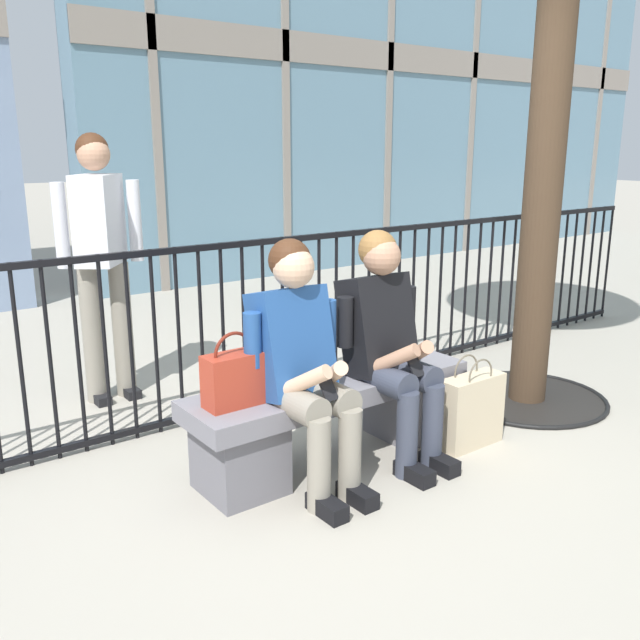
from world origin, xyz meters
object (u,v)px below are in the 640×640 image
Objects in this scene: seated_person_companion at (388,339)px; seated_person_with_phone at (302,359)px; shopping_bag at (471,410)px; bystander_at_railing at (101,248)px; stone_bench at (331,412)px; handbag_on_bench at (234,378)px.

seated_person_with_phone is at bearing 180.00° from seated_person_companion.
seated_person_companion is at bearing 156.60° from shopping_bag.
seated_person_with_phone is at bearing -79.44° from bystander_at_railing.
handbag_on_bench is at bearing -179.01° from stone_bench.
stone_bench is at bearing 0.99° from handbag_on_bench.
bystander_at_railing reaches higher than handbag_on_bench.
handbag_on_bench is at bearing 158.69° from seated_person_with_phone.
stone_bench is 1.32× the size of seated_person_with_phone.
stone_bench is at bearing 154.99° from seated_person_companion.
stone_bench is 1.32× the size of seated_person_companion.
seated_person_companion reaches higher than stone_bench.
stone_bench is 0.80m from shopping_bag.
seated_person_with_phone is at bearing 168.94° from shopping_bag.
shopping_bag is at bearing -11.06° from seated_person_with_phone.
bystander_at_railing is at bearing 110.42° from stone_bench.
shopping_bag is at bearing -23.40° from seated_person_companion.
seated_person_companion is (0.28, -0.13, 0.38)m from stone_bench.
shopping_bag is (0.73, -0.33, -0.06)m from stone_bench.
bystander_at_railing reaches higher than seated_person_with_phone.
handbag_on_bench is (-0.30, 0.12, -0.07)m from seated_person_with_phone.
seated_person_with_phone is 1.12m from shopping_bag.
handbag_on_bench is (-0.58, -0.01, 0.31)m from stone_bench.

